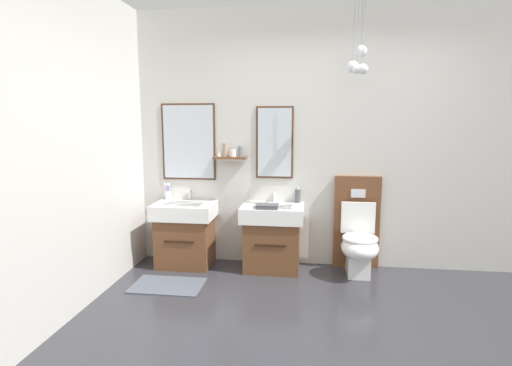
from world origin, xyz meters
TOP-DOWN VIEW (x-y plane):
  - ground_plane at (0.00, 0.00)m, footprint 5.66×4.76m
  - wall_back at (-0.02, 1.72)m, footprint 4.46×0.53m
  - wall_left at (-2.17, 0.00)m, footprint 0.12×3.56m
  - bath_mat at (-1.56, 0.85)m, footprint 0.68×0.44m
  - vanity_sink_left at (-1.56, 1.45)m, footprint 0.65×0.50m
  - tap_on_left_sink at (-1.56, 1.63)m, footprint 0.03×0.13m
  - vanity_sink_right at (-0.60, 1.45)m, footprint 0.65×0.50m
  - tap_on_right_sink at (-0.60, 1.63)m, footprint 0.03×0.13m
  - toilet at (0.29, 1.46)m, footprint 0.48×0.62m
  - toothbrush_cup at (-1.81, 1.62)m, footprint 0.07×0.07m
  - soap_dispenser at (-0.35, 1.63)m, footprint 0.06×0.06m
  - folded_hand_towel at (-0.64, 1.30)m, footprint 0.22×0.16m

SIDE VIEW (x-z plane):
  - ground_plane at x=0.00m, z-range -0.10..0.00m
  - bath_mat at x=-1.56m, z-range 0.00..0.01m
  - vanity_sink_left at x=-1.56m, z-range 0.02..0.71m
  - vanity_sink_right at x=-0.60m, z-range 0.02..0.71m
  - toilet at x=0.29m, z-range -0.12..0.88m
  - folded_hand_towel at x=-0.64m, z-range 0.69..0.74m
  - toothbrush_cup at x=-1.81m, z-range 0.65..0.85m
  - tap_on_left_sink at x=-1.56m, z-range 0.71..0.82m
  - tap_on_right_sink at x=-0.60m, z-range 0.71..0.82m
  - soap_dispenser at x=-0.35m, z-range 0.68..0.86m
  - wall_left at x=-2.17m, z-range 0.00..2.75m
  - wall_back at x=-0.02m, z-range 0.00..2.76m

